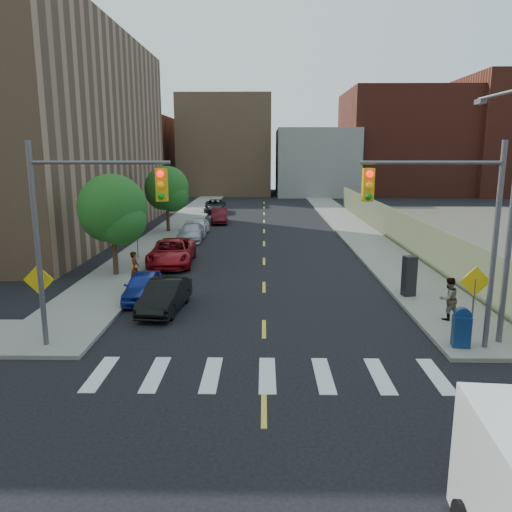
{
  "coord_description": "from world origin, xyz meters",
  "views": [
    {
      "loc": [
        -0.02,
        -10.06,
        6.64
      ],
      "look_at": [
        -0.37,
        12.06,
        2.0
      ],
      "focal_mm": 35.0,
      "sensor_mm": 36.0,
      "label": 1
    }
  ],
  "objects_px": {
    "pedestrian_west": "(135,269)",
    "pedestrian_east": "(449,299)",
    "parked_car_black": "(165,296)",
    "mailbox": "(462,328)",
    "parked_car_grey": "(215,206)",
    "payphone": "(409,276)",
    "parked_car_blue": "(143,286)",
    "parked_car_silver": "(191,232)",
    "parked_car_maroon": "(220,216)",
    "parked_car_red": "(172,252)",
    "parked_car_white": "(198,226)"
  },
  "relations": [
    {
      "from": "pedestrian_west",
      "to": "pedestrian_east",
      "type": "bearing_deg",
      "value": -111.86
    },
    {
      "from": "parked_car_black",
      "to": "mailbox",
      "type": "distance_m",
      "value": 11.64
    },
    {
      "from": "pedestrian_east",
      "to": "parked_car_black",
      "type": "bearing_deg",
      "value": -26.2
    },
    {
      "from": "parked_car_grey",
      "to": "payphone",
      "type": "relative_size",
      "value": 2.76
    },
    {
      "from": "pedestrian_east",
      "to": "parked_car_blue",
      "type": "bearing_deg",
      "value": -32.4
    },
    {
      "from": "parked_car_silver",
      "to": "pedestrian_east",
      "type": "bearing_deg",
      "value": -55.0
    },
    {
      "from": "parked_car_maroon",
      "to": "parked_car_grey",
      "type": "height_order",
      "value": "parked_car_grey"
    },
    {
      "from": "parked_car_blue",
      "to": "mailbox",
      "type": "xyz_separation_m",
      "value": [
        12.17,
        -5.75,
        0.18
      ]
    },
    {
      "from": "payphone",
      "to": "pedestrian_west",
      "type": "height_order",
      "value": "payphone"
    },
    {
      "from": "parked_car_grey",
      "to": "payphone",
      "type": "bearing_deg",
      "value": -74.02
    },
    {
      "from": "parked_car_maroon",
      "to": "payphone",
      "type": "relative_size",
      "value": 2.32
    },
    {
      "from": "parked_car_red",
      "to": "payphone",
      "type": "bearing_deg",
      "value": -32.47
    },
    {
      "from": "mailbox",
      "to": "payphone",
      "type": "height_order",
      "value": "payphone"
    },
    {
      "from": "pedestrian_west",
      "to": "parked_car_red",
      "type": "bearing_deg",
      "value": -11.09
    },
    {
      "from": "parked_car_red",
      "to": "parked_car_maroon",
      "type": "distance_m",
      "value": 17.85
    },
    {
      "from": "parked_car_maroon",
      "to": "pedestrian_east",
      "type": "height_order",
      "value": "pedestrian_east"
    },
    {
      "from": "parked_car_black",
      "to": "parked_car_maroon",
      "type": "relative_size",
      "value": 0.93
    },
    {
      "from": "parked_car_silver",
      "to": "parked_car_black",
      "type": "bearing_deg",
      "value": -85.48
    },
    {
      "from": "parked_car_blue",
      "to": "parked_car_grey",
      "type": "bearing_deg",
      "value": 86.18
    },
    {
      "from": "parked_car_black",
      "to": "mailbox",
      "type": "height_order",
      "value": "mailbox"
    },
    {
      "from": "parked_car_maroon",
      "to": "pedestrian_west",
      "type": "distance_m",
      "value": 23.31
    },
    {
      "from": "parked_car_red",
      "to": "parked_car_grey",
      "type": "bearing_deg",
      "value": 86.78
    },
    {
      "from": "parked_car_red",
      "to": "pedestrian_west",
      "type": "distance_m",
      "value": 5.48
    },
    {
      "from": "mailbox",
      "to": "parked_car_black",
      "type": "bearing_deg",
      "value": 166.51
    },
    {
      "from": "parked_car_black",
      "to": "parked_car_grey",
      "type": "height_order",
      "value": "parked_car_grey"
    },
    {
      "from": "parked_car_blue",
      "to": "pedestrian_east",
      "type": "distance_m",
      "value": 13.07
    },
    {
      "from": "parked_car_grey",
      "to": "mailbox",
      "type": "relative_size",
      "value": 3.71
    },
    {
      "from": "parked_car_black",
      "to": "parked_car_maroon",
      "type": "xyz_separation_m",
      "value": [
        0.0,
        26.61,
        0.05
      ]
    },
    {
      "from": "parked_car_blue",
      "to": "parked_car_grey",
      "type": "xyz_separation_m",
      "value": [
        0.08,
        33.33,
        0.07
      ]
    },
    {
      "from": "parked_car_maroon",
      "to": "pedestrian_west",
      "type": "height_order",
      "value": "pedestrian_west"
    },
    {
      "from": "mailbox",
      "to": "pedestrian_east",
      "type": "distance_m",
      "value": 2.88
    },
    {
      "from": "parked_car_black",
      "to": "parked_car_silver",
      "type": "bearing_deg",
      "value": 100.08
    },
    {
      "from": "parked_car_white",
      "to": "pedestrian_east",
      "type": "height_order",
      "value": "pedestrian_east"
    },
    {
      "from": "mailbox",
      "to": "payphone",
      "type": "xyz_separation_m",
      "value": [
        -0.03,
        6.14,
        0.26
      ]
    },
    {
      "from": "parked_car_white",
      "to": "parked_car_red",
      "type": "bearing_deg",
      "value": -89.16
    },
    {
      "from": "pedestrian_west",
      "to": "parked_car_blue",
      "type": "bearing_deg",
      "value": -158.48
    },
    {
      "from": "parked_car_maroon",
      "to": "parked_car_white",
      "type": "bearing_deg",
      "value": -104.19
    },
    {
      "from": "parked_car_blue",
      "to": "payphone",
      "type": "relative_size",
      "value": 2.04
    },
    {
      "from": "parked_car_grey",
      "to": "parked_car_red",
      "type": "bearing_deg",
      "value": -94.29
    },
    {
      "from": "parked_car_black",
      "to": "parked_car_silver",
      "type": "height_order",
      "value": "parked_car_black"
    },
    {
      "from": "parked_car_red",
      "to": "pedestrian_west",
      "type": "relative_size",
      "value": 3.15
    },
    {
      "from": "parked_car_red",
      "to": "payphone",
      "type": "distance_m",
      "value": 13.93
    },
    {
      "from": "parked_car_white",
      "to": "payphone",
      "type": "relative_size",
      "value": 2.09
    },
    {
      "from": "parked_car_blue",
      "to": "parked_car_red",
      "type": "height_order",
      "value": "parked_car_red"
    },
    {
      "from": "parked_car_black",
      "to": "payphone",
      "type": "distance_m",
      "value": 11.02
    },
    {
      "from": "parked_car_black",
      "to": "parked_car_red",
      "type": "bearing_deg",
      "value": 104.09
    },
    {
      "from": "parked_car_red",
      "to": "mailbox",
      "type": "xyz_separation_m",
      "value": [
        12.17,
        -12.98,
        0.06
      ]
    },
    {
      "from": "parked_car_maroon",
      "to": "pedestrian_west",
      "type": "xyz_separation_m",
      "value": [
        -2.11,
        -23.21,
        0.31
      ]
    },
    {
      "from": "mailbox",
      "to": "payphone",
      "type": "distance_m",
      "value": 6.14
    },
    {
      "from": "parked_car_maroon",
      "to": "pedestrian_west",
      "type": "relative_size",
      "value": 2.48
    }
  ]
}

